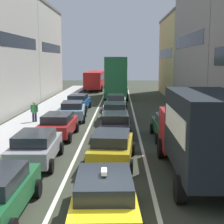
# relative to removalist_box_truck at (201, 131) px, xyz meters

# --- Properties ---
(sidewalk_left) EXTENTS (2.60, 64.00, 0.14)m
(sidewalk_left) POSITION_rel_removalist_box_truck_xyz_m (-10.40, 15.24, -1.90)
(sidewalk_left) COLOR #AAAAAA
(sidewalk_left) RESTS_ON ground
(lane_stripe_left) EXTENTS (0.16, 60.00, 0.01)m
(lane_stripe_left) POSITION_rel_removalist_box_truck_xyz_m (-5.40, 15.24, -1.97)
(lane_stripe_left) COLOR silver
(lane_stripe_left) RESTS_ON ground
(lane_stripe_right) EXTENTS (0.16, 60.00, 0.01)m
(lane_stripe_right) POSITION_rel_removalist_box_truck_xyz_m (-2.00, 15.24, -1.97)
(lane_stripe_right) COLOR silver
(lane_stripe_right) RESTS_ON ground
(removalist_box_truck) EXTENTS (2.71, 7.71, 3.58)m
(removalist_box_truck) POSITION_rel_removalist_box_truck_xyz_m (0.00, 0.00, 0.00)
(removalist_box_truck) COLOR #A51E1E
(removalist_box_truck) RESTS_ON ground
(taxi_centre_lane_front) EXTENTS (2.22, 4.38, 1.66)m
(taxi_centre_lane_front) POSITION_rel_removalist_box_truck_xyz_m (-3.66, -3.71, -1.18)
(taxi_centre_lane_front) COLOR yellow
(taxi_centre_lane_front) RESTS_ON ground
(sedan_centre_lane_second) EXTENTS (2.30, 4.41, 1.49)m
(sedan_centre_lane_second) POSITION_rel_removalist_box_truck_xyz_m (-3.58, 2.02, -1.18)
(sedan_centre_lane_second) COLOR #B29319
(sedan_centre_lane_second) RESTS_ON ground
(wagon_left_lane_second) EXTENTS (2.15, 4.35, 1.49)m
(wagon_left_lane_second) POSITION_rel_removalist_box_truck_xyz_m (-7.09, 1.93, -1.18)
(wagon_left_lane_second) COLOR gray
(wagon_left_lane_second) RESTS_ON ground
(hatchback_centre_lane_third) EXTENTS (2.08, 4.31, 1.49)m
(hatchback_centre_lane_third) POSITION_rel_removalist_box_truck_xyz_m (-3.50, 7.61, -1.18)
(hatchback_centre_lane_third) COLOR black
(hatchback_centre_lane_third) RESTS_ON ground
(sedan_left_lane_third) EXTENTS (2.15, 4.34, 1.49)m
(sedan_left_lane_third) POSITION_rel_removalist_box_truck_xyz_m (-7.02, 7.27, -1.18)
(sedan_left_lane_third) COLOR #A51E1E
(sedan_left_lane_third) RESTS_ON ground
(coupe_centre_lane_fourth) EXTENTS (2.17, 4.35, 1.49)m
(coupe_centre_lane_fourth) POSITION_rel_removalist_box_truck_xyz_m (-3.65, 12.72, -1.18)
(coupe_centre_lane_fourth) COLOR beige
(coupe_centre_lane_fourth) RESTS_ON ground
(sedan_left_lane_fourth) EXTENTS (2.30, 4.41, 1.49)m
(sedan_left_lane_fourth) POSITION_rel_removalist_box_truck_xyz_m (-6.97, 13.29, -1.18)
(sedan_left_lane_fourth) COLOR #759EB7
(sedan_left_lane_fourth) RESTS_ON ground
(sedan_centre_lane_fifth) EXTENTS (2.07, 4.30, 1.49)m
(sedan_centre_lane_fifth) POSITION_rel_removalist_box_truck_xyz_m (-3.59, 18.93, -1.18)
(sedan_centre_lane_fifth) COLOR silver
(sedan_centre_lane_fifth) RESTS_ON ground
(sedan_left_lane_fifth) EXTENTS (2.20, 4.37, 1.49)m
(sedan_left_lane_fifth) POSITION_rel_removalist_box_truck_xyz_m (-7.20, 18.71, -1.18)
(sedan_left_lane_fifth) COLOR #194C8C
(sedan_left_lane_fifth) RESTS_ON ground
(sedan_right_lane_behind_truck) EXTENTS (2.10, 4.32, 1.49)m
(sedan_right_lane_behind_truck) POSITION_rel_removalist_box_truck_xyz_m (-0.18, 7.03, -1.18)
(sedan_right_lane_behind_truck) COLOR #19592D
(sedan_right_lane_behind_truck) RESTS_ON ground
(bus_mid_queue_primary) EXTENTS (2.91, 10.53, 5.06)m
(bus_mid_queue_primary) POSITION_rel_removalist_box_truck_xyz_m (-3.63, 28.91, 0.86)
(bus_mid_queue_primary) COLOR #1E6033
(bus_mid_queue_primary) RESTS_ON ground
(bus_far_queue_secondary) EXTENTS (3.00, 10.56, 2.90)m
(bus_far_queue_secondary) POSITION_rel_removalist_box_truck_xyz_m (-7.18, 40.50, -0.21)
(bus_far_queue_secondary) COLOR #B21919
(bus_far_queue_secondary) RESTS_ON ground
(pedestrian_far_sidewalk) EXTENTS (0.52, 0.34, 1.66)m
(pedestrian_far_sidewalk) POSITION_rel_removalist_box_truck_xyz_m (-9.65, 11.76, -1.03)
(pedestrian_far_sidewalk) COLOR #262D47
(pedestrian_far_sidewalk) RESTS_ON ground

